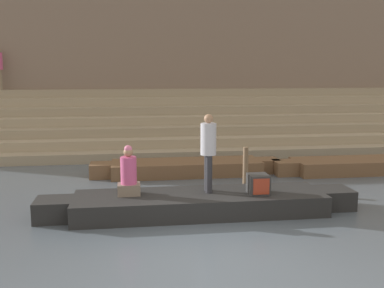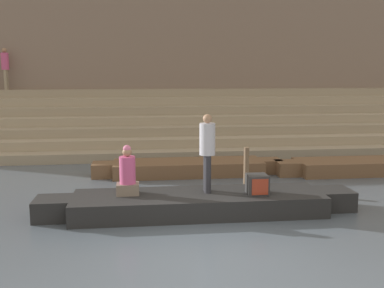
# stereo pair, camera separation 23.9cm
# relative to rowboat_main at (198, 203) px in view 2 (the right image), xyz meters

# --- Properties ---
(ground_plane) EXTENTS (120.00, 120.00, 0.00)m
(ground_plane) POSITION_rel_rowboat_main_xyz_m (-0.19, -2.24, -0.24)
(ground_plane) COLOR #4C5660
(ghat_steps) EXTENTS (36.00, 5.22, 2.30)m
(ghat_steps) POSITION_rel_rowboat_main_xyz_m (-0.19, 9.08, 0.58)
(ghat_steps) COLOR gray
(ghat_steps) RESTS_ON ground
(back_wall) EXTENTS (34.20, 1.28, 7.32)m
(back_wall) POSITION_rel_rowboat_main_xyz_m (-0.19, 11.54, 3.40)
(back_wall) COLOR #7F6B5B
(back_wall) RESTS_ON ground
(rowboat_main) EXTENTS (6.93, 1.55, 0.44)m
(rowboat_main) POSITION_rel_rowboat_main_xyz_m (0.00, 0.00, 0.00)
(rowboat_main) COLOR black
(rowboat_main) RESTS_ON ground
(person_standing) EXTENTS (0.34, 0.34, 1.72)m
(person_standing) POSITION_rel_rowboat_main_xyz_m (0.21, 0.13, 1.20)
(person_standing) COLOR #28282D
(person_standing) RESTS_ON rowboat_main
(person_rowing) EXTENTS (0.48, 0.38, 1.08)m
(person_rowing) POSITION_rel_rowboat_main_xyz_m (-1.52, 0.12, 0.64)
(person_rowing) COLOR #756656
(person_rowing) RESTS_ON rowboat_main
(tv_set) EXTENTS (0.43, 0.47, 0.42)m
(tv_set) POSITION_rel_rowboat_main_xyz_m (1.26, -0.17, 0.42)
(tv_set) COLOR #2D2D2D
(tv_set) RESTS_ON rowboat_main
(moored_boat_shore) EXTENTS (6.13, 1.30, 0.42)m
(moored_boat_shore) POSITION_rel_rowboat_main_xyz_m (5.86, 3.33, -0.01)
(moored_boat_shore) COLOR brown
(moored_boat_shore) RESTS_ON ground
(moored_boat_distant) EXTENTS (5.68, 1.30, 0.42)m
(moored_boat_distant) POSITION_rel_rowboat_main_xyz_m (0.19, 3.77, -0.01)
(moored_boat_distant) COLOR brown
(moored_boat_distant) RESTS_ON ground
(mooring_post) EXTENTS (0.14, 0.14, 1.13)m
(mooring_post) POSITION_rel_rowboat_main_xyz_m (1.49, 1.80, 0.33)
(mooring_post) COLOR brown
(mooring_post) RESTS_ON ground
(person_on_steps) EXTENTS (0.31, 0.31, 1.74)m
(person_on_steps) POSITION_rel_rowboat_main_xyz_m (-6.80, 10.57, 3.08)
(person_on_steps) COLOR gray
(person_on_steps) RESTS_ON ghat_steps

